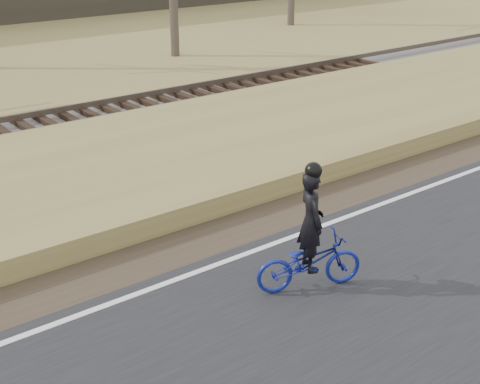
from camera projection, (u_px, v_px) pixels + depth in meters
cyclist at (310, 250)px, 10.27m from camera, size 1.80×1.19×2.10m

